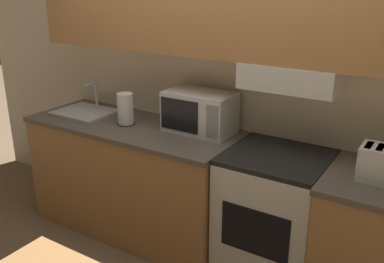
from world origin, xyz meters
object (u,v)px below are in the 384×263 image
(toaster, at_px, (384,164))
(sink_basin, at_px, (85,112))
(paper_towel_roll, at_px, (125,109))
(microwave, at_px, (200,112))
(stove_range, at_px, (273,217))

(toaster, relative_size, sink_basin, 0.57)
(toaster, distance_m, paper_towel_roll, 1.84)
(microwave, distance_m, toaster, 1.29)
(stove_range, distance_m, toaster, 0.83)
(microwave, bearing_deg, toaster, -7.28)
(microwave, distance_m, sink_basin, 1.04)
(microwave, relative_size, toaster, 1.88)
(paper_towel_roll, bearing_deg, toaster, 0.05)
(stove_range, distance_m, microwave, 0.90)
(toaster, bearing_deg, stove_range, 176.04)
(toaster, xyz_separation_m, paper_towel_roll, (-1.84, -0.00, 0.02))
(sink_basin, height_order, paper_towel_roll, sink_basin)
(stove_range, height_order, microwave, microwave)
(toaster, bearing_deg, paper_towel_roll, -179.95)
(toaster, bearing_deg, sink_basin, 179.47)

